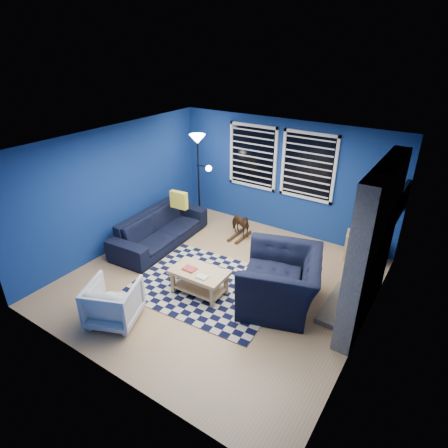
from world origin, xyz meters
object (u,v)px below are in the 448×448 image
at_px(tv, 400,203).
at_px(armchair_bent, 114,302).
at_px(coffee_table, 199,277).
at_px(floor_lamp, 198,152).
at_px(sofa, 160,229).
at_px(armchair_big, 281,280).
at_px(rocking_horse, 240,224).
at_px(cabinet, 362,247).

height_order(tv, armchair_bent, tv).
relative_size(coffee_table, floor_lamp, 0.47).
xyz_separation_m(sofa, coffee_table, (1.75, -0.97, -0.01)).
bearing_deg(armchair_big, rocking_horse, -150.67).
bearing_deg(rocking_horse, tv, -64.98).
bearing_deg(sofa, floor_lamp, -7.62).
bearing_deg(coffee_table, armchair_big, 21.98).
bearing_deg(cabinet, coffee_table, -138.75).
bearing_deg(armchair_bent, coffee_table, -141.03).
xyz_separation_m(sofa, floor_lamp, (0.08, 1.31, 1.37)).
bearing_deg(coffee_table, rocking_horse, 102.49).
height_order(armchair_big, rocking_horse, armchair_big).
bearing_deg(armchair_bent, armchair_big, -160.28).
bearing_deg(coffee_table, armchair_bent, -118.44).
xyz_separation_m(armchair_big, rocking_horse, (-1.73, 1.58, -0.12)).
relative_size(cabinet, floor_lamp, 0.34).
xyz_separation_m(sofa, cabinet, (3.76, 1.70, -0.06)).
xyz_separation_m(armchair_big, floor_lamp, (-2.93, 1.77, 1.26)).
height_order(tv, coffee_table, tv).
height_order(armchair_big, coffee_table, armchair_big).
relative_size(tv, sofa, 0.43).
xyz_separation_m(tv, floor_lamp, (-4.20, -0.20, 0.31)).
bearing_deg(tv, cabinet, 159.62).
height_order(armchair_big, floor_lamp, floor_lamp).
height_order(sofa, floor_lamp, floor_lamp).
bearing_deg(rocking_horse, cabinet, -59.11).
xyz_separation_m(coffee_table, floor_lamp, (-1.67, 2.28, 1.38)).
xyz_separation_m(tv, rocking_horse, (-2.99, -0.38, -1.06)).
distance_m(tv, floor_lamp, 4.21).
relative_size(tv, armchair_big, 0.72).
xyz_separation_m(armchair_bent, coffee_table, (0.69, 1.27, -0.01)).
relative_size(armchair_bent, coffee_table, 0.77).
bearing_deg(cabinet, armchair_bent, -136.20).
xyz_separation_m(armchair_big, cabinet, (0.74, 2.16, -0.18)).
relative_size(armchair_bent, cabinet, 1.05).
bearing_deg(coffee_table, floor_lamp, 126.19).
xyz_separation_m(rocking_horse, coffee_table, (0.46, -2.09, -0.01)).
distance_m(tv, cabinet, 1.25).
relative_size(armchair_big, rocking_horse, 2.22).
bearing_deg(tv, sofa, -160.62).
bearing_deg(coffee_table, cabinet, 53.09).
relative_size(sofa, coffee_table, 2.39).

